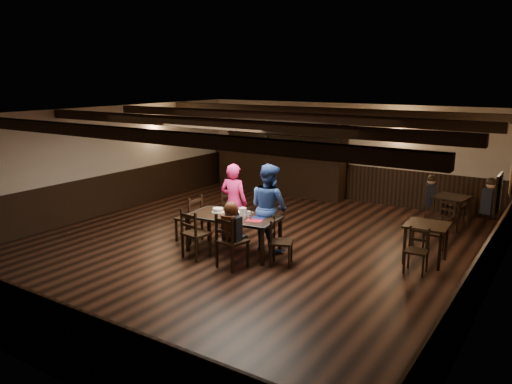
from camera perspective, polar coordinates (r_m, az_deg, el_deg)
The scene contains 25 objects.
ground at distance 10.29m, azimuth -0.98°, elevation -6.32°, with size 10.00×10.00×0.00m, color black.
room_shell at distance 9.88m, azimuth -0.86°, elevation 3.33°, with size 9.02×10.02×2.71m.
dining_table at distance 9.81m, azimuth -2.59°, elevation -3.11°, with size 1.86×1.05×0.75m.
chair_near_left at distance 9.56m, azimuth -7.24°, elevation -4.37°, with size 0.51×0.49×0.97m.
chair_near_right at distance 9.00m, azimuth -3.16°, elevation -5.22°, with size 0.55×0.53×1.02m.
chair_end_left at distance 10.57m, azimuth -7.33°, elevation -2.60°, with size 0.44×0.47×0.99m.
chair_end_right at distance 9.22m, azimuth 2.45°, elevation -5.27°, with size 0.52×0.53×0.88m.
chair_far_pushed at distance 11.39m, azimuth -3.02°, elevation -1.83°, with size 0.54×0.53×0.84m.
woman_pink at distance 10.52m, azimuth -2.56°, elevation -1.19°, with size 0.60×0.40×1.66m, color #FF3A8A.
man_blue at distance 9.93m, azimuth 1.49°, elevation -1.74°, with size 0.85×0.66×1.75m, color navy.
seated_person at distance 8.97m, azimuth -2.84°, elevation -3.73°, with size 0.33×0.50×0.81m.
cake at distance 10.07m, azimuth -4.38°, elevation -2.09°, with size 0.26×0.26×0.08m.
plate_stack_a at distance 9.75m, azimuth -2.87°, elevation -2.37°, with size 0.15×0.15×0.14m, color white.
plate_stack_b at distance 9.72m, azimuth -1.55°, elevation -2.31°, with size 0.15×0.15×0.17m, color white.
tea_light at distance 9.82m, azimuth -2.35°, elevation -2.54°, with size 0.05×0.05×0.06m.
salt_shaker at distance 9.53m, azimuth -1.32°, elevation -2.88°, with size 0.04×0.04×0.09m, color silver.
pepper_shaker at distance 9.50m, azimuth -0.62°, elevation -2.90°, with size 0.04×0.04×0.10m, color #A5A8AD.
drink_glass at distance 9.71m, azimuth -0.85°, elevation -2.51°, with size 0.07×0.07×0.11m, color silver.
menu_red at distance 9.46m, azimuth -0.19°, elevation -3.27°, with size 0.30×0.21×0.00m, color maroon.
menu_blue at distance 9.65m, azimuth 0.31°, elevation -2.94°, with size 0.26×0.18×0.00m, color #0D1745.
bar_counter at distance 15.00m, azimuth 2.85°, elevation 2.72°, with size 4.28×0.70×2.20m.
back_table_a at distance 9.81m, azimuth 18.95°, elevation -4.06°, with size 0.79×0.79×0.75m.
back_table_b at distance 12.27m, azimuth 21.44°, elevation -0.93°, with size 0.82×0.82×0.75m.
bg_patron_left at distance 12.32m, azimuth 19.32°, elevation 0.18°, with size 0.30×0.39×0.72m.
bg_patron_right at distance 12.10m, azimuth 25.17°, elevation -0.37°, with size 0.31×0.43×0.79m.
Camera 1 is at (5.46, -8.03, 3.41)m, focal length 35.00 mm.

